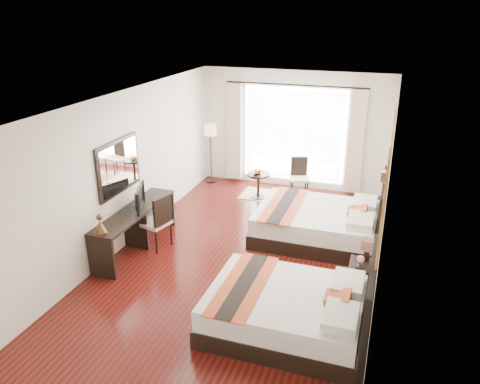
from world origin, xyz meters
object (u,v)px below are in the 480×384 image
(window_chair, at_px, (299,184))
(bed_near, at_px, (292,309))
(desk_chair, at_px, (156,231))
(nightstand, at_px, (361,277))
(floor_lamp, at_px, (210,134))
(console_desk, at_px, (136,229))
(bed_far, at_px, (322,223))
(side_table, at_px, (258,186))
(table_lamp, at_px, (368,246))
(television, at_px, (137,198))
(fruit_bowl, at_px, (257,173))
(vase, at_px, (360,265))

(window_chair, bearing_deg, bed_near, -7.70)
(desk_chair, xyz_separation_m, window_chair, (1.95, 3.33, -0.04))
(nightstand, distance_m, floor_lamp, 5.63)
(console_desk, bearing_deg, bed_far, 24.43)
(nightstand, relative_size, console_desk, 0.23)
(side_table, bearing_deg, table_lamp, -48.89)
(television, relative_size, fruit_bowl, 3.68)
(television, distance_m, floor_lamp, 3.60)
(nightstand, height_order, floor_lamp, floor_lamp)
(bed_near, bearing_deg, fruit_bowl, 112.56)
(bed_far, distance_m, television, 3.45)
(bed_near, xyz_separation_m, window_chair, (-0.94, 4.88, -0.05))
(fruit_bowl, bearing_deg, bed_near, -67.44)
(bed_far, height_order, nightstand, bed_far)
(floor_lamp, bearing_deg, table_lamp, -42.13)
(bed_near, distance_m, vase, 1.33)
(nightstand, distance_m, side_table, 4.08)
(bed_far, distance_m, fruit_bowl, 2.36)
(window_chair, bearing_deg, console_desk, -51.56)
(bed_near, xyz_separation_m, fruit_bowl, (-1.81, 4.36, 0.30))
(table_lamp, distance_m, television, 4.04)
(bed_near, bearing_deg, console_desk, 156.83)
(vase, relative_size, floor_lamp, 0.09)
(vase, xyz_separation_m, desk_chair, (-3.66, 0.49, -0.25))
(bed_near, distance_m, fruit_bowl, 4.74)
(television, relative_size, side_table, 1.22)
(table_lamp, height_order, fruit_bowl, table_lamp)
(bed_near, height_order, vase, bed_near)
(table_lamp, distance_m, window_chair, 3.96)
(bed_far, xyz_separation_m, side_table, (-1.72, 1.59, -0.04))
(desk_chair, bearing_deg, table_lamp, -168.04)
(side_table, bearing_deg, bed_far, -42.78)
(side_table, bearing_deg, nightstand, -50.40)
(table_lamp, distance_m, side_table, 4.04)
(desk_chair, bearing_deg, fruit_bowl, -96.24)
(television, bearing_deg, table_lamp, -112.70)
(nightstand, xyz_separation_m, vase, (-0.03, -0.20, 0.33))
(television, bearing_deg, desk_chair, -97.04)
(nightstand, xyz_separation_m, side_table, (-2.60, 3.14, 0.06))
(bed_far, xyz_separation_m, floor_lamp, (-3.15, 2.25, 0.90))
(console_desk, xyz_separation_m, desk_chair, (0.32, 0.17, -0.07))
(television, relative_size, desk_chair, 0.70)
(bed_near, distance_m, side_table, 4.75)
(side_table, bearing_deg, fruit_bowl, -125.96)
(bed_far, relative_size, floor_lamp, 1.58)
(bed_far, distance_m, nightstand, 1.78)
(vase, relative_size, television, 0.19)
(bed_near, xyz_separation_m, bed_far, (-0.07, 2.80, 0.02))
(vase, bearing_deg, window_chair, 114.15)
(television, relative_size, floor_lamp, 0.49)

